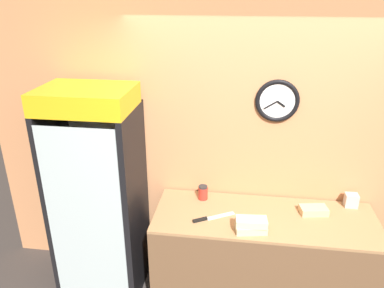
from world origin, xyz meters
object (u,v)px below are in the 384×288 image
at_px(sandwich_flat_left, 314,210).
at_px(sandwich_stack_bottom, 251,229).
at_px(beverage_cooler, 99,183).
at_px(condiment_jar, 203,193).
at_px(chefs_knife, 208,218).
at_px(sandwich_stack_middle, 251,222).
at_px(napkin_dispenser, 351,200).

bearing_deg(sandwich_flat_left, sandwich_stack_bottom, -147.52).
height_order(beverage_cooler, condiment_jar, beverage_cooler).
height_order(sandwich_flat_left, condiment_jar, condiment_jar).
height_order(beverage_cooler, chefs_knife, beverage_cooler).
height_order(sandwich_stack_middle, sandwich_flat_left, sandwich_stack_middle).
bearing_deg(chefs_knife, napkin_dispenser, 16.99).
relative_size(beverage_cooler, condiment_jar, 15.02).
xyz_separation_m(beverage_cooler, napkin_dispenser, (2.24, 0.20, -0.11)).
relative_size(sandwich_stack_bottom, chefs_knife, 0.76).
distance_m(sandwich_stack_middle, napkin_dispenser, 1.01).
bearing_deg(beverage_cooler, chefs_knife, -10.17).
relative_size(sandwich_flat_left, chefs_knife, 0.71).
relative_size(sandwich_stack_middle, chefs_knife, 0.73).
height_order(beverage_cooler, sandwich_stack_middle, beverage_cooler).
distance_m(sandwich_flat_left, condiment_jar, 0.98).
distance_m(sandwich_stack_middle, chefs_knife, 0.39).
relative_size(sandwich_stack_middle, napkin_dispenser, 2.12).
bearing_deg(sandwich_flat_left, napkin_dispenser, 25.40).
bearing_deg(condiment_jar, sandwich_stack_bottom, -45.62).
bearing_deg(chefs_knife, sandwich_stack_bottom, -19.55).
height_order(beverage_cooler, sandwich_stack_bottom, beverage_cooler).
bearing_deg(beverage_cooler, sandwich_flat_left, 1.00).
distance_m(sandwich_stack_bottom, condiment_jar, 0.62).
xyz_separation_m(chefs_knife, condiment_jar, (-0.08, 0.32, 0.06)).
relative_size(sandwich_stack_bottom, condiment_jar, 2.00).
distance_m(condiment_jar, napkin_dispenser, 1.32).
relative_size(beverage_cooler, sandwich_stack_bottom, 7.50).
xyz_separation_m(sandwich_flat_left, condiment_jar, (-0.97, 0.10, 0.03)).
distance_m(sandwich_stack_bottom, sandwich_stack_middle, 0.06).
xyz_separation_m(sandwich_stack_bottom, chefs_knife, (-0.36, 0.13, -0.02)).
relative_size(beverage_cooler, sandwich_flat_left, 7.96).
bearing_deg(sandwich_stack_bottom, chefs_knife, 160.45).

